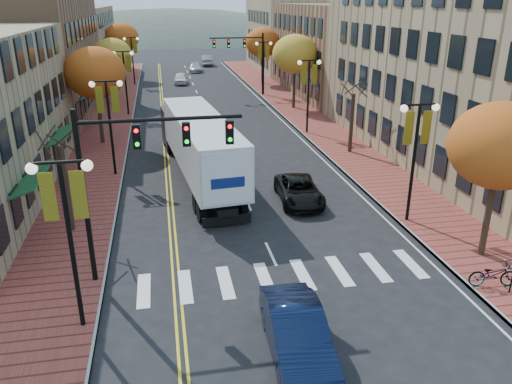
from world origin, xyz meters
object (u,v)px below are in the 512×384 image
navy_sedan (297,333)px  bicycle (493,274)px  semi_truck (197,140)px  black_suv (299,191)px

navy_sedan → bicycle: navy_sedan is taller
bicycle → navy_sedan: bearing=114.1°
navy_sedan → semi_truck: bearing=97.9°
semi_truck → bicycle: (10.13, -15.22, -1.77)m
black_suv → navy_sedan: bearing=-102.2°
semi_truck → black_suv: 7.48m
semi_truck → black_suv: bearing=-50.6°
navy_sedan → bicycle: 8.78m
semi_truck → bicycle: 18.37m
navy_sedan → bicycle: bearing=17.6°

